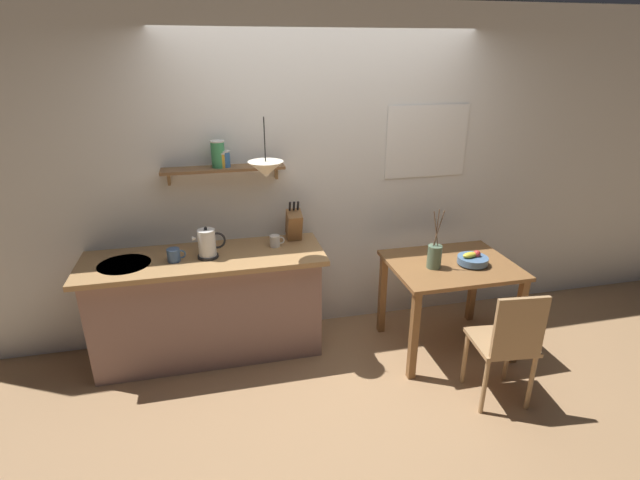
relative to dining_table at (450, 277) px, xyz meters
name	(u,v)px	position (x,y,z in m)	size (l,w,h in m)	color
ground_plane	(339,357)	(-0.91, 0.03, -0.65)	(14.00, 14.00, 0.00)	#A87F56
back_wall	(344,176)	(-0.71, 0.68, 0.70)	(6.80, 0.11, 2.70)	white
kitchen_counter	(209,305)	(-1.91, 0.35, -0.20)	(1.83, 0.63, 0.88)	gray
wall_shelf	(222,163)	(-1.72, 0.52, 0.90)	(0.93, 0.20, 0.33)	brown
dining_table	(450,277)	(0.00, 0.00, 0.00)	(0.98, 0.77, 0.77)	brown
dining_chair_near	(508,341)	(0.06, -0.73, -0.14)	(0.43, 0.43, 0.90)	tan
fruit_bowl	(473,259)	(0.14, -0.06, 0.17)	(0.24, 0.24, 0.11)	#51759E
twig_vase	(434,256)	(-0.18, -0.04, 0.22)	(0.11, 0.11, 0.48)	#567056
electric_kettle	(208,244)	(-1.87, 0.30, 0.35)	(0.24, 0.16, 0.25)	black
knife_block	(294,224)	(-1.18, 0.50, 0.37)	(0.12, 0.20, 0.34)	#9E6B3D
coffee_mug_by_sink	(174,255)	(-2.12, 0.28, 0.28)	(0.14, 0.10, 0.10)	#3D5B89
coffee_mug_spare	(275,241)	(-1.35, 0.39, 0.28)	(0.12, 0.08, 0.09)	white
pendant_lamp	(266,169)	(-1.42, 0.20, 0.92)	(0.25, 0.25, 0.41)	black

